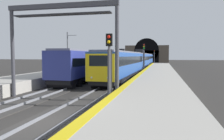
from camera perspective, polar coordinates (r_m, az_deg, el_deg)
ground_plane at (r=11.04m, az=-15.79°, el=-13.30°), size 320.00×320.00×0.00m
platform_right at (r=9.64m, az=9.44°, el=-12.57°), size 112.00×4.71×1.02m
platform_right_edge_strip at (r=9.86m, az=-3.01°, el=-9.09°), size 112.00×0.50×0.01m
track_main_line at (r=11.02m, az=-15.79°, el=-13.10°), size 160.00×2.92×0.21m
train_main_approaching at (r=50.03m, az=7.00°, el=2.51°), size 62.80×3.34×4.64m
train_adjacent_platform at (r=40.81m, az=-0.39°, el=2.36°), size 42.38×2.90×4.77m
railway_signal_near at (r=13.53m, az=-0.71°, el=1.55°), size 0.39×0.38×4.54m
railway_signal_mid at (r=39.00m, az=8.21°, el=3.69°), size 0.39×0.38×5.28m
railway_signal_far at (r=89.61m, az=10.85°, el=3.64°), size 0.39×0.38×5.41m
overhead_signal_gantry at (r=16.85m, az=-12.89°, el=10.72°), size 0.70×8.57×6.99m
tunnel_portal at (r=104.78m, az=8.92°, el=4.14°), size 2.28×20.12×11.27m
catenary_mast_near at (r=40.73m, az=-11.33°, el=4.51°), size 0.22×1.84×7.42m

